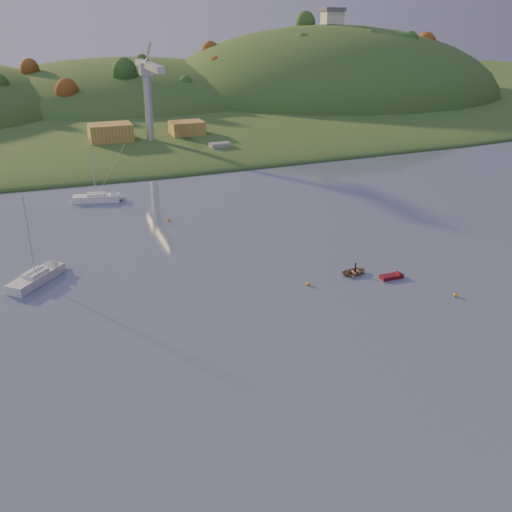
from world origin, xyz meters
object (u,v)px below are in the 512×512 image
object	(u,v)px
sailboat_near	(36,277)
canoe	(355,272)
red_tender	(396,276)
sailboat_far	(96,197)

from	to	relation	value
sailboat_near	canoe	distance (m)	43.69
sailboat_near	red_tender	xyz separation A→B (m)	(46.28, -16.32, -0.53)
sailboat_far	red_tender	distance (m)	61.30
sailboat_near	sailboat_far	distance (m)	36.55
sailboat_far	canoe	xyz separation A→B (m)	(29.58, -47.81, -0.41)
canoe	sailboat_far	bearing A→B (deg)	29.04
sailboat_far	canoe	bearing A→B (deg)	-45.55
sailboat_near	red_tender	distance (m)	49.08
sailboat_far	canoe	distance (m)	56.22
sailboat_near	canoe	xyz separation A→B (m)	(41.62, -13.29, -0.41)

